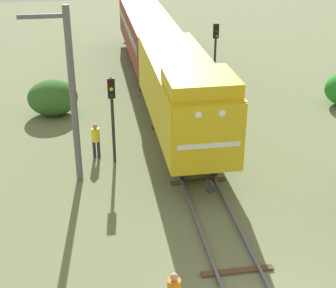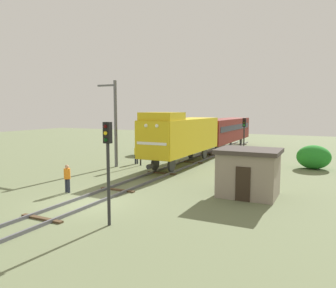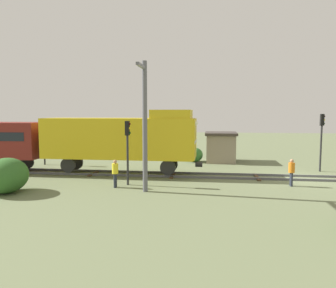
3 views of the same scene
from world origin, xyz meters
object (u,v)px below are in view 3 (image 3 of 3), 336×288
Objects in this scene: locomotive at (122,137)px; relay_hut at (221,147)px; catenary_mast at (145,123)px; traffic_signal_mid at (128,141)px; traffic_signal_far at (44,132)px; worker_near_track at (292,170)px; worker_by_signal at (115,171)px; traffic_signal_near at (322,132)px.

relay_hut is (7.50, -7.36, -1.38)m from locomotive.
catenary_mast is 13.64m from relay_hut.
traffic_signal_mid is (-3.40, -1.28, 0.04)m from locomotive.
traffic_signal_far is 2.41× the size of worker_near_track.
locomotive is 3.31× the size of relay_hut.
traffic_signal_far is at bearing 2.14° from worker_near_track.
relay_hut reaches higher than worker_by_signal.
traffic_signal_near is 2.63× the size of worker_by_signal.
traffic_signal_far is 15.98m from relay_hut.
worker_by_signal is at bearing -170.68° from locomotive.
worker_near_track is (-5.60, 3.45, -2.10)m from traffic_signal_near.
traffic_signal_mid reaches higher than relay_hut.
locomotive is at bearing 20.67° from traffic_signal_mid.
traffic_signal_mid is at bearing -159.33° from locomotive.
traffic_signal_near is 2.63× the size of worker_near_track.
traffic_signal_near reaches higher than worker_near_track.
locomotive is 6.82× the size of worker_near_track.
relay_hut is at bearing -40.20° from worker_by_signal.
worker_near_track is at bearing -101.84° from locomotive.
traffic_signal_mid is 2.38× the size of worker_near_track.
traffic_signal_mid is 0.99× the size of traffic_signal_far.
locomotive reaches higher than traffic_signal_far.
worker_near_track is 0.23× the size of catenary_mast.
locomotive is 8.83m from traffic_signal_far.
worker_near_track is 10.72m from relay_hut.
traffic_signal_mid is 11.68m from traffic_signal_far.
traffic_signal_near is 8.84m from relay_hut.
catenary_mast reaches higher than worker_by_signal.
traffic_signal_mid is 12.56m from relay_hut.
traffic_signal_near is 1.28× the size of relay_hut.
traffic_signal_near reaches higher than relay_hut.
worker_by_signal is (-1.80, 10.76, 0.00)m from worker_near_track.
traffic_signal_far is at bearing 37.80° from worker_by_signal.
traffic_signal_near is at bearing -72.99° from worker_by_signal.
catenary_mast is at bearing -123.60° from worker_by_signal.
locomotive is 4.61m from worker_by_signal.
traffic_signal_near is 14.74m from catenary_mast.
worker_by_signal is (-7.80, -8.76, -1.85)m from traffic_signal_far.
relay_hut is (11.70, -6.67, 0.40)m from worker_by_signal.
catenary_mast is 2.13× the size of relay_hut.
traffic_signal_far is at bearing 65.95° from locomotive.
traffic_signal_mid is at bearing 150.85° from relay_hut.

